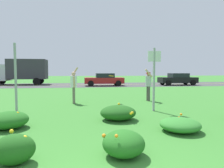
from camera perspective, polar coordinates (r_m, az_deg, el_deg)
The scene contains 16 objects.
ground_plane at distance 13.17m, azimuth -7.54°, elevation -3.63°, with size 120.00×120.00×0.00m, color #387A2D.
highway_strip at distance 24.47m, azimuth -7.76°, elevation -0.25°, with size 120.00×8.13×0.01m, color #424244.
highway_center_stripe at distance 24.47m, azimuth -7.76°, elevation -0.23°, with size 120.00×0.16×0.00m, color yellow.
daylily_clump_front_center at distance 6.57m, azimuth -27.84°, elevation -9.26°, with size 1.10×1.03×0.50m.
daylily_clump_mid_left at distance 5.89m, azimuth 19.23°, elevation -11.13°, with size 1.13×1.09×0.42m.
daylily_clump_front_right at distance 4.12m, azimuth -26.60°, elevation -16.61°, with size 0.74×0.62×0.60m.
daylily_clump_near_camera at distance 6.82m, azimuth 1.80°, elevation -8.34°, with size 1.24×1.11×0.52m.
daylily_clump_front_left at distance 4.04m, azimuth 3.39°, elevation -16.89°, with size 0.84×0.87×0.54m.
sign_post_near_path at distance 9.09m, azimuth -26.29°, elevation 1.74°, with size 0.07×0.10×2.85m.
sign_post_by_roadside at distance 8.39m, azimuth 12.15°, elevation 3.13°, with size 0.56×0.10×2.65m.
person_thrower_white_shirt at distance 10.38m, azimuth -11.10°, elevation -0.09°, with size 0.41×0.50×1.91m.
person_catcher_red_cap_gray_shirt at distance 11.23m, azimuth 10.54°, elevation 0.18°, with size 0.45×0.51×1.82m.
frisbee_orange at distance 10.54m, azimuth -0.19°, elevation 2.39°, with size 0.27×0.27×0.08m.
car_black_leftmost at distance 25.28m, azimuth 18.59°, elevation 1.39°, with size 4.50×2.00×1.45m.
car_red_center_left at distance 22.72m, azimuth -2.30°, elevation 1.34°, with size 4.50×2.00×1.45m.
box_truck_silver at distance 27.46m, azimuth -25.15°, elevation 3.62°, with size 6.70×2.46×3.20m.
Camera 1 is at (-0.10, -1.72, 1.67)m, focal length 31.35 mm.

